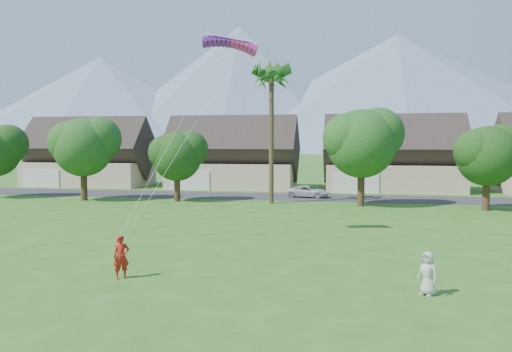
% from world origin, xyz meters
% --- Properties ---
extents(ground, '(500.00, 500.00, 0.00)m').
position_xyz_m(ground, '(0.00, 0.00, 0.00)').
color(ground, '#2D6019').
rests_on(ground, ground).
extents(street, '(90.00, 7.00, 0.01)m').
position_xyz_m(street, '(0.00, 34.00, 0.01)').
color(street, '#2D2D30').
rests_on(street, ground).
extents(kite_flyer, '(0.79, 0.73, 1.80)m').
position_xyz_m(kite_flyer, '(-4.30, 2.65, 0.90)').
color(kite_flyer, '#B21D14').
rests_on(kite_flyer, ground).
extents(watcher, '(0.93, 0.92, 1.62)m').
position_xyz_m(watcher, '(7.80, 2.64, 0.81)').
color(watcher, beige).
rests_on(watcher, ground).
extents(parked_car, '(4.47, 2.64, 1.17)m').
position_xyz_m(parked_car, '(0.92, 34.00, 0.58)').
color(parked_car, silver).
rests_on(parked_car, ground).
extents(mountain_ridge, '(540.00, 240.00, 70.00)m').
position_xyz_m(mountain_ridge, '(10.40, 260.00, 29.07)').
color(mountain_ridge, slate).
rests_on(mountain_ridge, ground).
extents(houses_row, '(72.75, 8.19, 8.86)m').
position_xyz_m(houses_row, '(0.49, 42.99, 3.44)').
color(houses_row, beige).
rests_on(houses_row, ground).
extents(tree_row, '(62.27, 6.67, 8.45)m').
position_xyz_m(tree_row, '(-1.14, 27.92, 4.89)').
color(tree_row, '#47301C').
rests_on(tree_row, ground).
extents(fan_palm, '(3.00, 3.00, 13.80)m').
position_xyz_m(fan_palm, '(-2.00, 28.50, 11.80)').
color(fan_palm, '#4C3D26').
rests_on(fan_palm, ground).
extents(parafoil_kite, '(3.28, 1.38, 0.50)m').
position_xyz_m(parafoil_kite, '(-1.80, 11.71, 11.27)').
color(parafoil_kite, purple).
rests_on(parafoil_kite, ground).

